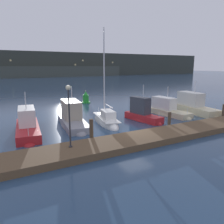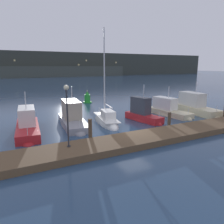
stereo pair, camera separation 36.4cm
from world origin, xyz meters
The scene contains 13 objects.
ground_plane centered at (0.00, 0.00, 0.00)m, with size 400.00×400.00×0.00m, color navy.
dock centered at (0.00, -1.60, 0.23)m, with size 29.15×2.80×0.45m, color brown.
mooring_pile_1 centered at (-3.71, 0.05, 0.87)m, with size 0.28×0.28×1.75m, color #4C3D2D.
mooring_pile_2 centered at (3.71, 0.05, 0.76)m, with size 0.28×0.28×1.51m, color #4C3D2D.
motorboat_berth_2 centered at (-7.48, 4.55, 0.39)m, with size 2.58×6.83×3.97m.
motorboat_berth_3 centered at (-3.40, 5.31, 0.36)m, with size 2.93×7.37×4.32m.
sailboat_berth_4 centered at (-0.23, 4.63, 0.12)m, with size 2.76×6.26×9.81m.
motorboat_berth_5 centered at (3.47, 3.66, 0.41)m, with size 2.19×4.96×4.30m.
motorboat_berth_6 centered at (7.56, 4.58, 0.29)m, with size 2.39×6.49×3.89m.
motorboat_berth_7 centered at (11.21, 4.03, 0.41)m, with size 2.92×7.52×4.33m.
channel_buoy centered at (2.38, 16.57, 0.69)m, with size 1.30×1.30×1.88m.
dock_lamppost centered at (-5.68, -1.22, 3.07)m, with size 0.32×0.32×3.91m.
hillside_backdrop centered at (-2.56, 107.48, 5.80)m, with size 240.00×23.00×12.60m.
Camera 2 is at (-9.24, -14.13, 5.47)m, focal length 35.00 mm.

